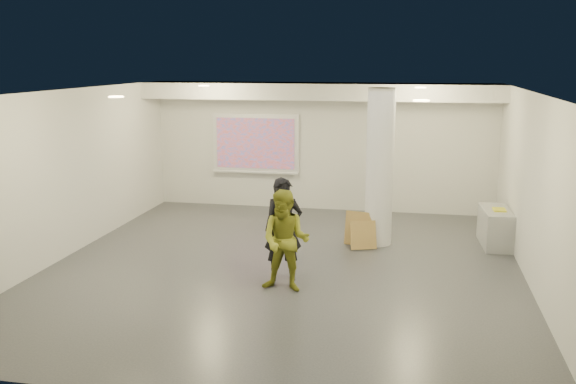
% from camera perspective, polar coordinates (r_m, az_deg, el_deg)
% --- Properties ---
extents(floor, '(8.00, 9.00, 0.01)m').
position_cam_1_polar(floor, '(11.12, -0.41, -6.73)').
color(floor, '#35383C').
rests_on(floor, ground).
extents(ceiling, '(8.00, 9.00, 0.01)m').
position_cam_1_polar(ceiling, '(10.56, -0.43, 8.90)').
color(ceiling, silver).
rests_on(ceiling, floor).
extents(wall_back, '(8.00, 0.01, 3.00)m').
position_cam_1_polar(wall_back, '(15.12, 3.05, 4.04)').
color(wall_back, silver).
rests_on(wall_back, floor).
extents(wall_front, '(8.00, 0.01, 3.00)m').
position_cam_1_polar(wall_front, '(6.53, -8.50, -6.47)').
color(wall_front, silver).
rests_on(wall_front, floor).
extents(wall_left, '(0.01, 9.00, 3.00)m').
position_cam_1_polar(wall_left, '(12.18, -19.18, 1.53)').
color(wall_left, silver).
rests_on(wall_left, floor).
extents(wall_right, '(0.01, 9.00, 3.00)m').
position_cam_1_polar(wall_right, '(10.69, 21.08, 0.03)').
color(wall_right, silver).
rests_on(wall_right, floor).
extents(soffit_band, '(8.00, 1.10, 0.36)m').
position_cam_1_polar(soffit_band, '(14.45, 2.79, 8.94)').
color(soffit_band, silver).
rests_on(soffit_band, ceiling).
extents(downlight_nw, '(0.22, 0.22, 0.02)m').
position_cam_1_polar(downlight_nw, '(13.55, -7.50, 9.35)').
color(downlight_nw, beige).
rests_on(downlight_nw, ceiling).
extents(downlight_ne, '(0.22, 0.22, 0.02)m').
position_cam_1_polar(downlight_ne, '(12.84, 11.69, 9.08)').
color(downlight_ne, beige).
rests_on(downlight_ne, ceiling).
extents(downlight_sw, '(0.22, 0.22, 0.02)m').
position_cam_1_polar(downlight_sw, '(9.85, -15.03, 8.18)').
color(downlight_sw, beige).
rests_on(downlight_sw, ceiling).
extents(downlight_se, '(0.22, 0.22, 0.02)m').
position_cam_1_polar(downlight_se, '(8.84, 11.76, 7.97)').
color(downlight_se, beige).
rests_on(downlight_se, ceiling).
extents(column, '(0.52, 0.52, 3.00)m').
position_cam_1_polar(column, '(12.31, 8.15, 2.16)').
color(column, white).
rests_on(column, floor).
extents(projection_screen, '(2.10, 0.13, 1.42)m').
position_cam_1_polar(projection_screen, '(15.38, -2.90, 4.27)').
color(projection_screen, silver).
rests_on(projection_screen, wall_back).
extents(credenza, '(0.58, 1.25, 0.71)m').
position_cam_1_polar(credenza, '(12.94, 17.96, -3.02)').
color(credenza, gray).
rests_on(credenza, floor).
extents(postit_pad, '(0.24, 0.32, 0.03)m').
position_cam_1_polar(postit_pad, '(12.79, 18.27, -1.50)').
color(postit_pad, yellow).
rests_on(postit_pad, credenza).
extents(cardboard_back, '(0.62, 0.29, 0.66)m').
position_cam_1_polar(cardboard_back, '(12.40, 6.44, -3.27)').
color(cardboard_back, '#9E7C40').
rests_on(cardboard_back, floor).
extents(cardboard_front, '(0.53, 0.35, 0.53)m').
position_cam_1_polar(cardboard_front, '(12.20, 6.70, -3.83)').
color(cardboard_front, '#9E7C40').
rests_on(cardboard_front, floor).
extents(woman, '(0.69, 0.55, 1.67)m').
position_cam_1_polar(woman, '(10.33, -0.41, -3.34)').
color(woman, black).
rests_on(woman, floor).
extents(man, '(0.81, 0.65, 1.59)m').
position_cam_1_polar(man, '(9.84, -0.21, -4.37)').
color(man, olive).
rests_on(man, floor).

